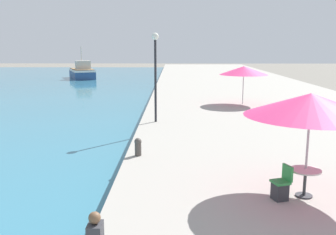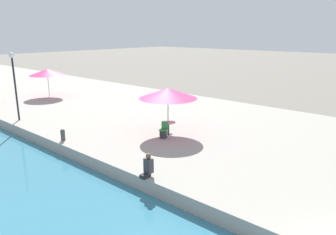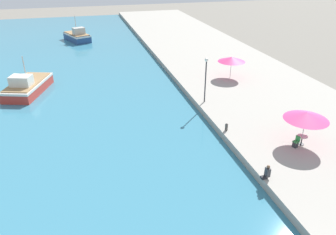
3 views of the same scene
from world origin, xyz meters
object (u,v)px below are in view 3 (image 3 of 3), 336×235
(cafe_table, at_px, (302,138))
(fishing_boat_near, at_px, (27,86))
(cafe_chair_left, at_px, (296,143))
(mooring_bollard, at_px, (226,127))
(lamppost, at_px, (206,73))
(cafe_umbrella_white, at_px, (232,59))
(person_at_quay, at_px, (267,173))
(cafe_umbrella_pink, at_px, (306,116))
(fishing_boat_mid, at_px, (77,36))

(cafe_table, bearing_deg, fishing_boat_near, 139.81)
(cafe_chair_left, bearing_deg, cafe_table, -90.00)
(mooring_bollard, xyz_separation_m, lamppost, (0.35, 6.14, 2.74))
(cafe_umbrella_white, height_order, cafe_table, cafe_umbrella_white)
(fishing_boat_near, height_order, person_at_quay, fishing_boat_near)
(fishing_boat_near, height_order, cafe_chair_left, fishing_boat_near)
(cafe_umbrella_pink, xyz_separation_m, mooring_bollard, (-4.78, 3.58, -2.10))
(cafe_table, xyz_separation_m, person_at_quay, (-4.92, -3.18, -0.09))
(fishing_boat_near, xyz_separation_m, cafe_table, (22.15, -18.71, 0.33))
(fishing_boat_mid, distance_m, lamppost, 35.29)
(fishing_boat_mid, relative_size, lamppost, 1.48)
(fishing_boat_near, distance_m, lamppost, 20.08)
(cafe_umbrella_pink, distance_m, cafe_table, 1.91)
(cafe_umbrella_pink, distance_m, person_at_quay, 6.26)
(cafe_umbrella_white, bearing_deg, fishing_boat_mid, 122.90)
(person_at_quay, distance_m, lamppost, 13.26)
(fishing_boat_mid, xyz_separation_m, lamppost, (11.85, -33.12, 2.85))
(fishing_boat_near, xyz_separation_m, fishing_boat_mid, (5.92, 24.21, 0.04))
(fishing_boat_mid, relative_size, person_at_quay, 6.70)
(cafe_chair_left, height_order, mooring_bollard, cafe_chair_left)
(fishing_boat_mid, height_order, cafe_umbrella_white, fishing_boat_mid)
(cafe_umbrella_white, bearing_deg, cafe_umbrella_pink, -94.41)
(cafe_umbrella_pink, height_order, person_at_quay, cafe_umbrella_pink)
(fishing_boat_near, xyz_separation_m, lamppost, (17.76, -8.91, 2.89))
(fishing_boat_near, height_order, cafe_umbrella_white, fishing_boat_near)
(fishing_boat_near, xyz_separation_m, mooring_bollard, (17.41, -15.05, 0.15))
(person_at_quay, bearing_deg, cafe_table, 32.87)
(cafe_umbrella_pink, relative_size, lamppost, 0.74)
(cafe_table, distance_m, mooring_bollard, 6.00)
(fishing_boat_near, bearing_deg, cafe_chair_left, -22.95)
(person_at_quay, bearing_deg, lamppost, 87.66)
(mooring_bollard, height_order, lamppost, lamppost)
(person_at_quay, bearing_deg, fishing_boat_near, 128.20)
(fishing_boat_mid, distance_m, cafe_table, 45.89)
(fishing_boat_near, relative_size, lamppost, 1.67)
(fishing_boat_near, height_order, mooring_bollard, fishing_boat_near)
(fishing_boat_mid, relative_size, cafe_chair_left, 7.43)
(fishing_boat_mid, height_order, cafe_umbrella_pink, fishing_boat_mid)
(fishing_boat_mid, bearing_deg, cafe_chair_left, -92.47)
(cafe_chair_left, bearing_deg, lamppost, 2.10)
(fishing_boat_near, height_order, fishing_boat_mid, fishing_boat_mid)
(fishing_boat_near, xyz_separation_m, cafe_chair_left, (21.47, -18.94, 0.12))
(fishing_boat_mid, distance_m, person_at_quay, 47.47)
(cafe_umbrella_pink, xyz_separation_m, lamppost, (-4.42, 9.72, 0.65))
(cafe_chair_left, relative_size, mooring_bollard, 1.39)
(mooring_bollard, bearing_deg, person_at_quay, -91.49)
(cafe_umbrella_pink, relative_size, cafe_table, 4.21)
(fishing_boat_near, bearing_deg, mooring_bollard, -22.38)
(person_at_quay, relative_size, mooring_bollard, 1.54)
(cafe_table, bearing_deg, cafe_chair_left, -161.82)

